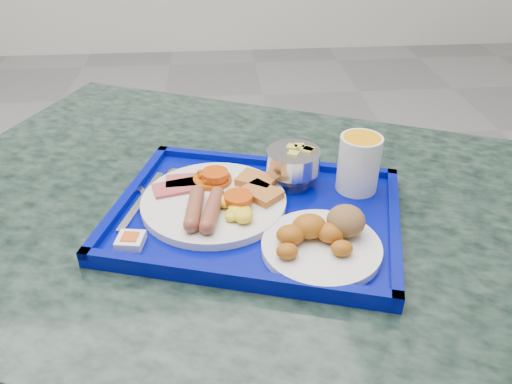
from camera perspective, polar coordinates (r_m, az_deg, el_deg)
floor at (r=1.79m, az=-15.14°, el=-14.74°), size 6.00×6.00×0.00m
table at (r=0.99m, az=0.42°, el=-11.69°), size 1.51×1.29×0.80m
tray at (r=0.83m, az=0.00°, el=-2.66°), size 0.54×0.46×0.03m
main_plate at (r=0.84m, az=-4.45°, el=-0.89°), size 0.24×0.24×0.04m
bread_plate at (r=0.75m, az=7.74°, el=-5.24°), size 0.18×0.18×0.06m
fruit_bowl at (r=0.89m, az=4.33°, el=3.54°), size 0.10×0.10×0.07m
juice_cup at (r=0.88m, az=11.69°, el=3.40°), size 0.07×0.07×0.10m
spoon at (r=0.92m, az=-10.14°, el=1.34°), size 0.10×0.16×0.01m
knife at (r=0.87m, az=-12.94°, el=-0.92°), size 0.06×0.18×0.00m
jam_packet at (r=0.78m, az=-14.15°, el=-5.40°), size 0.05×0.05×0.02m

